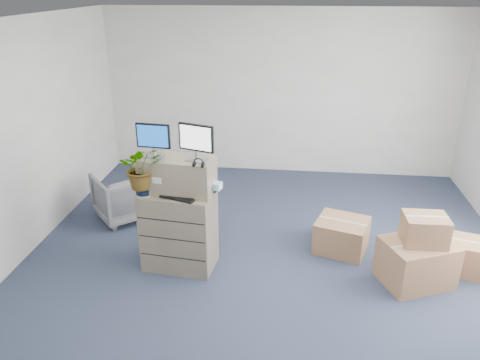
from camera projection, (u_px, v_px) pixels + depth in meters
name	position (u px, v px, depth m)	size (l,w,h in m)	color
ground	(266.00, 283.00, 5.30)	(7.00, 7.00, 0.00)	#232A3F
wall_back	(281.00, 93.00, 7.96)	(6.00, 0.02, 2.80)	beige
filing_cabinet_lower	(179.00, 230.00, 5.47)	(0.82, 0.50, 0.95)	#85795C
filing_cabinet_upper	(178.00, 175.00, 5.24)	(0.82, 0.41, 0.41)	#85795C
monitor_left	(153.00, 138.00, 5.11)	(0.39, 0.17, 0.38)	#99999E
monitor_right	(196.00, 141.00, 4.99)	(0.40, 0.22, 0.41)	#99999E
headphones	(199.00, 163.00, 4.92)	(0.12, 0.12, 0.01)	black
keyboard	(178.00, 196.00, 5.18)	(0.45, 0.19, 0.02)	black
mouse	(201.00, 199.00, 5.11)	(0.08, 0.05, 0.03)	silver
water_bottle	(184.00, 182.00, 5.31)	(0.06, 0.06, 0.21)	gray
phone_dock	(173.00, 187.00, 5.34)	(0.06, 0.05, 0.12)	silver
external_drive	(207.00, 190.00, 5.30)	(0.19, 0.14, 0.06)	black
tissue_box	(212.00, 185.00, 5.25)	(0.21, 0.11, 0.08)	#3A7FC5
potted_plant	(142.00, 173.00, 5.14)	(0.58, 0.61, 0.47)	#91A585
office_chair	(123.00, 194.00, 6.66)	(0.72, 0.67, 0.74)	slate
cardboard_boxes	(405.00, 250.00, 5.45)	(2.14, 1.38, 0.83)	#916946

